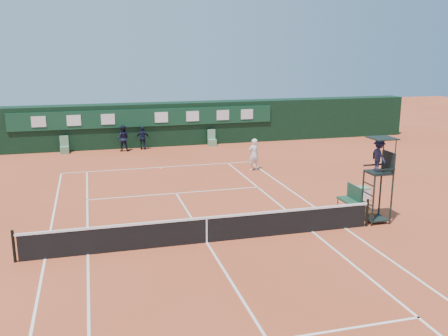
% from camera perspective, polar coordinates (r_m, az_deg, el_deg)
% --- Properties ---
extents(ground, '(90.00, 90.00, 0.00)m').
position_cam_1_polar(ground, '(18.05, -1.99, -8.51)').
color(ground, '#C9532F').
rests_on(ground, ground).
extents(court_lines, '(11.05, 23.85, 0.01)m').
position_cam_1_polar(court_lines, '(18.05, -1.99, -8.49)').
color(court_lines, silver).
rests_on(court_lines, ground).
extents(tennis_net, '(12.90, 0.10, 1.10)m').
position_cam_1_polar(tennis_net, '(17.87, -2.00, -7.00)').
color(tennis_net, black).
rests_on(tennis_net, ground).
extents(back_wall, '(40.00, 1.65, 3.00)m').
position_cam_1_polar(back_wall, '(35.63, -8.94, 4.93)').
color(back_wall, black).
rests_on(back_wall, ground).
extents(linesman_chair_left, '(0.55, 0.50, 1.15)m').
position_cam_1_polar(linesman_chair_left, '(34.44, -17.76, 2.13)').
color(linesman_chair_left, '#537F58').
rests_on(linesman_chair_left, ground).
extents(linesman_chair_right, '(0.55, 0.50, 1.15)m').
position_cam_1_polar(linesman_chair_right, '(35.37, -1.37, 3.07)').
color(linesman_chair_right, '#5F926A').
rests_on(linesman_chair_right, ground).
extents(umpire_chair, '(0.96, 0.95, 3.42)m').
position_cam_1_polar(umpire_chair, '(20.31, 17.31, 0.66)').
color(umpire_chair, black).
rests_on(umpire_chair, ground).
extents(player_bench, '(0.56, 1.20, 1.10)m').
position_cam_1_polar(player_bench, '(21.92, 14.36, -3.25)').
color(player_bench, '#1A412B').
rests_on(player_bench, ground).
extents(tennis_bag, '(0.58, 0.95, 0.33)m').
position_cam_1_polar(tennis_bag, '(21.35, 16.05, -5.02)').
color(tennis_bag, black).
rests_on(tennis_bag, ground).
extents(cooler, '(0.57, 0.57, 0.65)m').
position_cam_1_polar(cooler, '(23.52, 15.48, -2.86)').
color(cooler, white).
rests_on(cooler, ground).
extents(tennis_ball, '(0.07, 0.07, 0.07)m').
position_cam_1_polar(tennis_ball, '(25.76, -2.65, -1.61)').
color(tennis_ball, gold).
rests_on(tennis_ball, ground).
extents(player, '(0.76, 0.59, 1.82)m').
position_cam_1_polar(player, '(28.20, 3.42, 1.55)').
color(player, white).
rests_on(player, ground).
extents(ball_kid_left, '(0.97, 0.83, 1.74)m').
position_cam_1_polar(ball_kid_left, '(34.11, -11.48, 3.35)').
color(ball_kid_left, black).
rests_on(ball_kid_left, ground).
extents(ball_kid_right, '(0.98, 0.59, 1.57)m').
position_cam_1_polar(ball_kid_right, '(34.41, -9.26, 3.39)').
color(ball_kid_right, black).
rests_on(ball_kid_right, ground).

